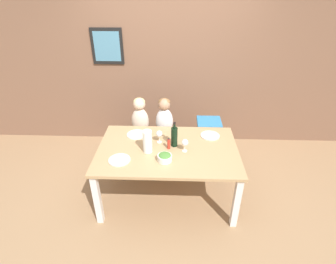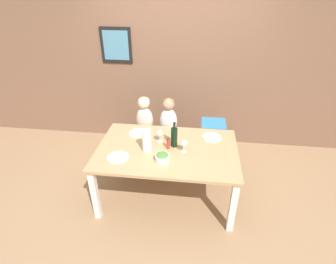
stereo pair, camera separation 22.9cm
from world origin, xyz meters
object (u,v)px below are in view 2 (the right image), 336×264
Objects in this scene: wine_glass_near at (184,144)px; dinner_plate_front_left at (118,157)px; chair_far_left at (145,136)px; chair_right_highchair at (213,132)px; salad_bowl_large at (162,157)px; wine_bottle at (174,137)px; dinner_plate_back_left at (138,133)px; dinner_plate_back_right at (212,137)px; wine_glass_far at (160,134)px; person_child_left at (144,115)px; chair_far_center at (168,138)px; person_child_center at (168,116)px; paper_towel_roll at (147,141)px.

wine_glass_near is 0.65× the size of dinner_plate_front_left.
chair_right_highchair is at bearing 0.00° from chair_far_left.
wine_bottle is at bearing 71.98° from salad_bowl_large.
chair_right_highchair is at bearing 24.91° from dinner_plate_back_left.
dinner_plate_back_right is (-0.04, -0.45, 0.18)m from chair_right_highchair.
chair_right_highchair is at bearing 59.15° from salad_bowl_large.
person_child_left is at bearing 117.20° from wine_glass_far.
wine_glass_near is at bearing -133.42° from dinner_plate_back_right.
person_child_left is 2.27× the size of dinner_plate_front_left.
wine_glass_far is (-0.03, -0.62, 0.43)m from chair_far_center.
person_child_center is at bearing 0.20° from chair_far_left.
paper_towel_roll is at bearing -100.49° from chair_far_center.
dinner_plate_back_left is at bearing 152.33° from wine_glass_far.
person_child_center reaches higher than wine_glass_near.
person_child_left is 1.07m from salad_bowl_large.
paper_towel_roll is at bearing -100.47° from person_child_center.
person_child_left is 2.27× the size of dinner_plate_back_right.
chair_far_center is 0.83m from wine_bottle.
chair_far_center is 0.76m from wine_glass_far.
salad_bowl_large reaches higher than dinner_plate_back_right.
dinner_plate_front_left and dinner_plate_back_left have the same top height.
dinner_plate_front_left is 1.00× the size of dinner_plate_back_right.
salad_bowl_large reaches higher than chair_far_left.
person_child_left is 0.86m from wine_bottle.
wine_bottle reaches higher than wine_glass_near.
wine_bottle reaches higher than paper_towel_roll.
wine_glass_near is 0.49m from dinner_plate_back_right.
salad_bowl_large is at bearing 1.73° from dinner_plate_front_left.
person_child_left is (-0.35, 0.00, 0.37)m from chair_far_center.
person_child_left is 1.00× the size of person_child_center.
wine_glass_near is at bearing -52.06° from person_child_left.
dinner_plate_back_left is at bearing -88.65° from person_child_left.
dinner_plate_back_left is (-0.19, 0.37, -0.13)m from paper_towel_roll.
person_child_center is 3.49× the size of wine_glass_near.
wine_bottle is at bearing 28.11° from dinner_plate_front_left.
wine_glass_far is (-0.18, 0.07, -0.01)m from wine_bottle.
person_child_left is 1.02m from dinner_plate_front_left.
wine_bottle is 0.69m from dinner_plate_front_left.
wine_bottle is 0.33m from salad_bowl_large.
wine_bottle is 0.53m from dinner_plate_back_right.
chair_far_center is 0.69× the size of chair_right_highchair.
salad_bowl_large is (0.20, -0.17, -0.09)m from paper_towel_roll.
wine_glass_far is 0.58m from dinner_plate_front_left.
salad_bowl_large reaches higher than dinner_plate_front_left.
dinner_plate_back_left is (-0.34, -0.46, 0.33)m from chair_far_center.
wine_glass_near and wine_glass_far have the same top height.
wine_bottle reaches higher than salad_bowl_large.
person_child_left reaches higher than salad_bowl_large.
chair_far_left is at bearing 111.98° from salad_bowl_large.
wine_glass_near is at bearing -114.74° from chair_right_highchair.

